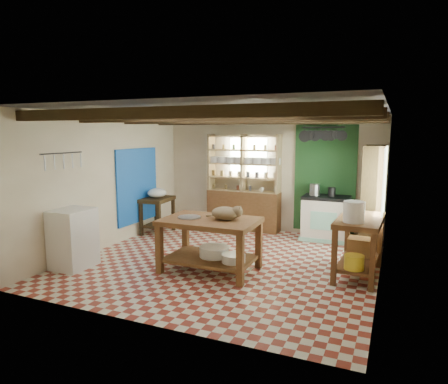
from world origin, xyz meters
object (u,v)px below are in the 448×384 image
at_px(white_cabinet, 73,238).
at_px(cat, 225,213).
at_px(stove, 326,218).
at_px(work_table, 210,245).
at_px(right_counter, 359,247).
at_px(prep_table, 158,215).

bearing_deg(white_cabinet, cat, 17.82).
height_order(stove, white_cabinet, white_cabinet).
xyz_separation_m(work_table, right_counter, (2.24, 0.72, 0.03)).
bearing_deg(stove, white_cabinet, -136.73).
relative_size(prep_table, cat, 1.73).
distance_m(work_table, cat, 0.59).
xyz_separation_m(work_table, stove, (1.41, 2.67, 0.03)).
relative_size(work_table, right_counter, 1.17).
bearing_deg(white_cabinet, work_table, 18.59).
distance_m(stove, right_counter, 2.12).
bearing_deg(work_table, stove, 61.82).
height_order(prep_table, right_counter, right_counter).
bearing_deg(prep_table, white_cabinet, -95.28).
bearing_deg(stove, work_table, -118.41).
relative_size(white_cabinet, right_counter, 0.76).
distance_m(stove, prep_table, 3.67).
height_order(work_table, stove, stove).
bearing_deg(stove, prep_table, -166.25).
height_order(work_table, cat, cat).
height_order(work_table, prep_table, work_table).
height_order(prep_table, white_cabinet, white_cabinet).
height_order(white_cabinet, cat, cat).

